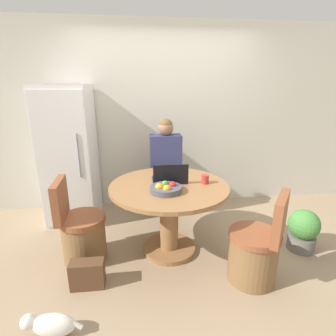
{
  "coord_description": "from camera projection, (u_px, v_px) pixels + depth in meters",
  "views": [
    {
      "loc": [
        -0.39,
        -2.38,
        1.75
      ],
      "look_at": [
        -0.09,
        0.21,
        0.93
      ],
      "focal_mm": 28.0,
      "sensor_mm": 36.0,
      "label": 1
    }
  ],
  "objects": [
    {
      "name": "fruit_bowl",
      "position": [
        166.0,
        188.0,
        2.5
      ],
      "size": [
        0.3,
        0.3,
        0.1
      ],
      "color": "#4C4C56",
      "rests_on": "dining_table"
    },
    {
      "name": "cat",
      "position": [
        51.0,
        325.0,
        1.9
      ],
      "size": [
        0.45,
        0.17,
        0.18
      ],
      "rotation": [
        0.0,
        0.0,
        3.03
      ],
      "color": "white",
      "rests_on": "ground_plane"
    },
    {
      "name": "refrigerator",
      "position": [
        70.0,
        156.0,
        3.39
      ],
      "size": [
        0.63,
        0.71,
        1.76
      ],
      "color": "white",
      "rests_on": "ground_plane"
    },
    {
      "name": "dining_table",
      "position": [
        169.0,
        205.0,
        2.76
      ],
      "size": [
        1.23,
        1.23,
        0.78
      ],
      "color": "olive",
      "rests_on": "ground_plane"
    },
    {
      "name": "chair_near_right_corner",
      "position": [
        255.0,
        252.0,
        2.39
      ],
      "size": [
        0.53,
        0.53,
        0.89
      ],
      "rotation": [
        0.0,
        0.0,
        -2.21
      ],
      "color": "brown",
      "rests_on": "ground_plane"
    },
    {
      "name": "chair_left_side",
      "position": [
        82.0,
        234.0,
        2.68
      ],
      "size": [
        0.46,
        0.46,
        0.89
      ],
      "rotation": [
        0.0,
        0.0,
        1.62
      ],
      "color": "brown",
      "rests_on": "ground_plane"
    },
    {
      "name": "handbag",
      "position": [
        87.0,
        274.0,
        2.35
      ],
      "size": [
        0.3,
        0.14,
        0.26
      ],
      "color": "brown",
      "rests_on": "ground_plane"
    },
    {
      "name": "wall_back",
      "position": [
        164.0,
        118.0,
        3.78
      ],
      "size": [
        7.0,
        0.06,
        2.6
      ],
      "color": "beige",
      "rests_on": "ground_plane"
    },
    {
      "name": "ground_plane",
      "position": [
        178.0,
        255.0,
        2.82
      ],
      "size": [
        12.0,
        12.0,
        0.0
      ],
      "primitive_type": "plane",
      "color": "#9E8466"
    },
    {
      "name": "coffee_cup",
      "position": [
        205.0,
        179.0,
        2.71
      ],
      "size": [
        0.08,
        0.08,
        0.09
      ],
      "color": "#B2332D",
      "rests_on": "dining_table"
    },
    {
      "name": "laptop",
      "position": [
        170.0,
        178.0,
        2.75
      ],
      "size": [
        0.36,
        0.26,
        0.21
      ],
      "rotation": [
        0.0,
        0.0,
        3.14
      ],
      "color": "#141947",
      "rests_on": "dining_table"
    },
    {
      "name": "person_seated",
      "position": [
        165.0,
        165.0,
        3.5
      ],
      "size": [
        0.4,
        0.37,
        1.36
      ],
      "rotation": [
        0.0,
        0.0,
        3.14
      ],
      "color": "#2D2D38",
      "rests_on": "ground_plane"
    },
    {
      "name": "potted_plant",
      "position": [
        303.0,
        229.0,
        2.87
      ],
      "size": [
        0.33,
        0.33,
        0.47
      ],
      "color": "slate",
      "rests_on": "ground_plane"
    }
  ]
}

